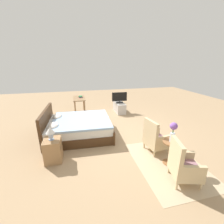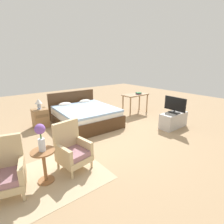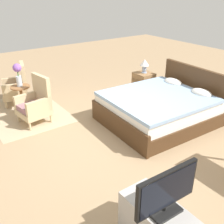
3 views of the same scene
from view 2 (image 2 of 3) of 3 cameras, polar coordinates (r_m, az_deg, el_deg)
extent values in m
plane|color=#A38460|center=(5.05, -2.41, -7.35)|extent=(16.00, 16.00, 0.00)
cube|color=tan|center=(3.54, -20.78, -20.01)|extent=(2.10, 1.50, 0.01)
cube|color=#472D19|center=(5.85, -8.71, -2.64)|extent=(1.78, 2.12, 0.28)
cube|color=white|center=(5.77, -8.82, -0.20)|extent=(1.71, 2.04, 0.24)
cube|color=#93B2D6|center=(5.66, -8.50, 1.06)|extent=(1.76, 1.88, 0.06)
cube|color=#472D19|center=(6.61, -12.83, 2.48)|extent=(1.74, 0.15, 0.96)
cube|color=#472D19|center=(5.01, -3.41, -5.07)|extent=(1.74, 0.13, 0.40)
ellipsoid|color=white|center=(6.21, -15.12, 2.44)|extent=(0.45, 0.30, 0.14)
ellipsoid|color=white|center=(6.51, -8.85, 3.47)|extent=(0.45, 0.30, 0.14)
cylinder|color=#CCB284|center=(3.20, -26.84, -23.30)|extent=(0.04, 0.04, 0.16)
cylinder|color=#CCB284|center=(3.57, -26.51, -18.70)|extent=(0.04, 0.04, 0.16)
cube|color=#CCB284|center=(3.34, -31.14, -19.20)|extent=(0.66, 0.66, 0.12)
cube|color=gray|center=(3.28, -31.44, -17.62)|extent=(0.61, 0.61, 0.10)
cube|color=#CCB284|center=(3.35, -31.66, -11.61)|extent=(0.54, 0.22, 0.64)
cube|color=#CCB284|center=(3.20, -27.36, -16.12)|extent=(0.20, 0.51, 0.26)
cylinder|color=#CCB284|center=(3.39, -12.89, -19.32)|extent=(0.04, 0.04, 0.16)
cylinder|color=#CCB284|center=(3.61, -6.67, -16.45)|extent=(0.04, 0.04, 0.16)
cylinder|color=#CCB284|center=(3.72, -17.14, -16.11)|extent=(0.04, 0.04, 0.16)
cylinder|color=#CCB284|center=(3.92, -11.23, -13.77)|extent=(0.04, 0.04, 0.16)
cube|color=#CCB284|center=(3.58, -12.12, -14.46)|extent=(0.62, 0.62, 0.12)
cube|color=gray|center=(3.52, -12.23, -12.92)|extent=(0.57, 0.57, 0.10)
cube|color=#CCB284|center=(3.57, -14.68, -7.79)|extent=(0.55, 0.17, 0.64)
cube|color=#CCB284|center=(3.37, -15.64, -13.03)|extent=(0.15, 0.52, 0.26)
cube|color=#CCB284|center=(3.60, -9.24, -10.57)|extent=(0.15, 0.52, 0.26)
cylinder|color=#936038|center=(3.51, -20.63, -20.15)|extent=(0.28, 0.28, 0.03)
cylinder|color=#936038|center=(3.35, -21.15, -16.20)|extent=(0.06, 0.06, 0.55)
cylinder|color=#936038|center=(3.21, -21.69, -11.88)|extent=(0.40, 0.40, 0.02)
cylinder|color=silver|center=(3.15, -21.93, -9.92)|extent=(0.11, 0.11, 0.22)
cylinder|color=#477538|center=(3.09, -22.25, -7.25)|extent=(0.02, 0.02, 0.10)
sphere|color=#8956B7|center=(3.04, -22.50, -5.14)|extent=(0.17, 0.17, 0.17)
cube|color=#997047|center=(5.96, -22.31, -1.83)|extent=(0.44, 0.40, 0.58)
cube|color=brown|center=(5.73, -21.84, -1.24)|extent=(0.37, 0.01, 0.09)
cylinder|color=#9EADC6|center=(5.87, -22.63, 0.97)|extent=(0.13, 0.13, 0.02)
ellipsoid|color=#9EADC6|center=(5.85, -22.73, 1.81)|extent=(0.11, 0.11, 0.16)
cone|color=silver|center=(5.82, -22.90, 3.29)|extent=(0.22, 0.22, 0.15)
cube|color=#B7B2AD|center=(5.82, 19.37, -2.51)|extent=(0.96, 0.40, 0.48)
cube|color=black|center=(5.74, 19.61, -0.12)|extent=(0.21, 0.33, 0.03)
cylinder|color=black|center=(5.73, 19.65, 0.26)|extent=(0.04, 0.04, 0.05)
cube|color=black|center=(5.67, 19.88, 2.52)|extent=(0.07, 0.72, 0.42)
cube|color=black|center=(5.69, 20.02, 2.55)|extent=(0.03, 0.67, 0.37)
cylinder|color=#8E6B47|center=(6.58, 6.02, 1.65)|extent=(0.05, 0.05, 0.72)
cylinder|color=#8E6B47|center=(7.25, 11.35, 2.83)|extent=(0.05, 0.05, 0.72)
cylinder|color=#8E6B47|center=(6.88, 3.58, 2.37)|extent=(0.05, 0.05, 0.72)
cylinder|color=#8E6B47|center=(7.52, 8.93, 3.45)|extent=(0.05, 0.05, 0.72)
cube|color=#8E6B47|center=(6.97, 7.69, 5.63)|extent=(1.04, 0.52, 0.04)
cube|color=#66387A|center=(6.98, 8.65, 5.91)|extent=(0.21, 0.16, 0.03)
cube|color=#337A47|center=(6.98, 8.67, 6.20)|extent=(0.21, 0.18, 0.04)
camera|label=1|loc=(5.21, -62.38, 11.53)|focal=24.00mm
camera|label=3|loc=(6.12, 40.72, 16.70)|focal=42.00mm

